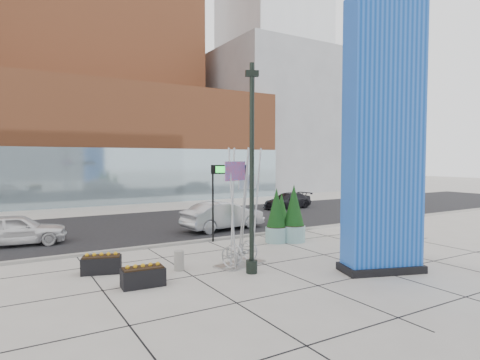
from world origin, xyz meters
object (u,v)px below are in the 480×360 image
concrete_bollard (179,260)px  car_silver_mid (223,216)px  public_art_sculpture (240,234)px  blue_pylon (383,142)px  lamp_post (252,188)px  overhead_street_sign (224,176)px  car_white_west (17,230)px

concrete_bollard → car_silver_mid: size_ratio=0.15×
public_art_sculpture → concrete_bollard: bearing=150.5°
blue_pylon → car_silver_mid: (-0.84, 10.35, -3.84)m
blue_pylon → public_art_sculpture: (-3.87, 3.36, -3.46)m
blue_pylon → car_silver_mid: bearing=113.4°
lamp_post → overhead_street_sign: 5.84m
lamp_post → car_white_west: lamp_post is taller
concrete_bollard → car_silver_mid: 8.43m
public_art_sculpture → car_white_west: bearing=113.3°
concrete_bollard → car_silver_mid: car_silver_mid is taller
car_white_west → car_silver_mid: car_silver_mid is taller
concrete_bollard → car_white_west: car_white_west is taller
public_art_sculpture → lamp_post: bearing=-119.2°
blue_pylon → public_art_sculpture: 6.18m
lamp_post → public_art_sculpture: (0.23, 1.18, -1.83)m
car_white_west → blue_pylon: bearing=-128.0°
lamp_post → car_white_west: size_ratio=1.71×
public_art_sculpture → car_silver_mid: bearing=48.6°
blue_pylon → car_silver_mid: blue_pylon is taller
concrete_bollard → overhead_street_sign: 6.24m
car_silver_mid → lamp_post: bearing=150.6°
car_white_west → car_silver_mid: bearing=-88.6°
overhead_street_sign → car_white_west: bearing=179.6°
blue_pylon → car_white_west: size_ratio=2.23×
concrete_bollard → overhead_street_sign: (3.97, 3.87, 2.86)m
overhead_street_sign → car_white_west: 10.03m
car_white_west → overhead_street_sign: bearing=-105.4°
public_art_sculpture → overhead_street_sign: size_ratio=1.19×
lamp_post → car_silver_mid: size_ratio=1.51×
concrete_bollard → car_white_west: size_ratio=0.17×
blue_pylon → overhead_street_sign: 8.13m
lamp_post → overhead_street_sign: lamp_post is taller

